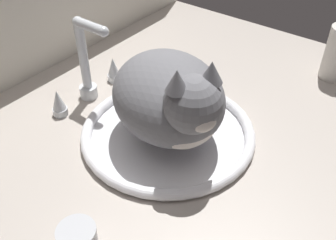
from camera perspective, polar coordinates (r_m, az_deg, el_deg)
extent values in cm
cube|color=#ADA399|center=(76.85, -2.40, -3.98)|extent=(121.09, 76.18, 3.00)
cube|color=silver|center=(93.90, -22.29, 14.08)|extent=(121.09, 2.40, 37.13)
torus|color=white|center=(76.32, 0.00, -1.71)|extent=(34.43, 34.43, 2.14)
cylinder|color=white|center=(76.82, 0.00, -2.14)|extent=(31.23, 31.23, 0.60)
cylinder|color=silver|center=(88.68, -11.67, 4.18)|extent=(4.00, 4.00, 2.71)
cylinder|color=silver|center=(83.97, -12.46, 9.24)|extent=(2.00, 2.00, 15.37)
sphere|color=silver|center=(80.54, -13.23, 13.98)|extent=(2.20, 2.20, 2.20)
cylinder|color=silver|center=(78.06, -11.44, 13.41)|extent=(2.00, 7.10, 2.00)
sphere|color=silver|center=(75.65, -9.54, 12.80)|extent=(2.10, 2.10, 2.10)
cylinder|color=silver|center=(84.97, -15.64, 1.25)|extent=(3.20, 3.20, 1.60)
cone|color=silver|center=(83.22, -16.00, 2.90)|extent=(2.88, 2.88, 4.48)
cylinder|color=silver|center=(93.57, -7.95, 6.26)|extent=(3.20, 3.20, 1.60)
cone|color=silver|center=(91.98, -8.12, 7.85)|extent=(2.88, 2.88, 4.48)
ellipsoid|color=slate|center=(71.00, 0.00, 3.56)|extent=(29.16, 30.79, 15.08)
sphere|color=slate|center=(61.29, 3.74, 2.33)|extent=(9.81, 9.81, 9.81)
cone|color=slate|center=(59.57, 6.48, 7.09)|extent=(3.73, 3.73, 3.68)
cone|color=slate|center=(57.16, 1.32, 5.84)|extent=(3.73, 3.73, 3.68)
ellipsoid|color=silver|center=(59.38, 5.32, -0.37)|extent=(5.02, 4.55, 3.14)
ellipsoid|color=silver|center=(65.46, 3.06, -0.89)|extent=(12.93, 11.21, 8.29)
cylinder|color=slate|center=(85.43, -4.03, 5.43)|extent=(8.55, 12.09, 3.20)
cylinder|color=silver|center=(57.15, -13.46, -15.89)|extent=(5.70, 5.70, 1.00)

